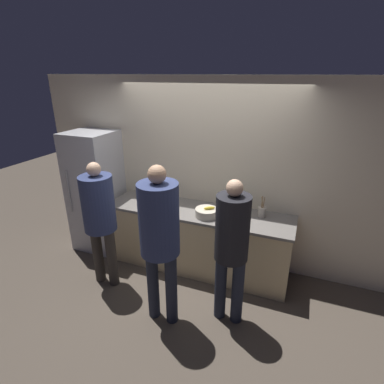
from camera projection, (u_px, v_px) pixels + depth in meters
The scene contains 13 objects.
ground_plane at pixel (188, 281), 4.05m from camera, with size 14.00×14.00×0.00m, color #4C4238.
wall_back at pixel (207, 174), 4.20m from camera, with size 5.20×0.06×2.60m.
counter at pixel (198, 238), 4.22m from camera, with size 2.55×0.71×0.89m.
refrigerator at pixel (96, 191), 4.61m from camera, with size 0.66×0.69×1.84m.
person_left at pixel (99, 213), 3.67m from camera, with size 0.39×0.39×1.67m.
person_center at pixel (160, 231), 3.03m from camera, with size 0.41×0.41×1.83m.
person_right at pixel (232, 242), 3.08m from camera, with size 0.35×0.35×1.68m.
fruit_bowl at pixel (207, 213), 3.86m from camera, with size 0.29×0.29×0.15m.
utensil_crock at pixel (262, 211), 3.85m from camera, with size 0.11×0.11×0.28m.
bottle_green at pixel (151, 189), 4.53m from camera, with size 0.08×0.08×0.24m.
bottle_clear at pixel (174, 199), 4.21m from camera, with size 0.08×0.08×0.19m.
cup_yellow at pixel (143, 193), 4.51m from camera, with size 0.07×0.07×0.08m.
potted_plant at pixel (238, 205), 3.91m from camera, with size 0.14×0.14×0.23m.
Camera 1 is at (1.27, -3.06, 2.62)m, focal length 28.00 mm.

